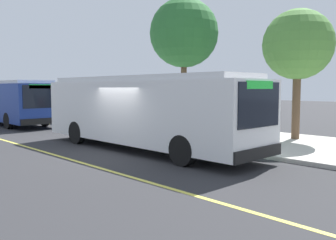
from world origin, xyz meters
name	(u,v)px	position (x,y,z in m)	size (l,w,h in m)	color
ground_plane	(124,152)	(0.00, 0.00, 0.00)	(120.00, 120.00, 0.00)	#2B2B2D
sidewalk_curb	(222,136)	(0.00, 6.00, 0.07)	(44.00, 6.40, 0.15)	#B7B2A8
lane_stripe_center	(72,160)	(0.00, -2.20, 0.00)	(36.00, 0.14, 0.01)	#E0D64C
transit_bus_main	(143,110)	(-0.04, 1.01, 1.62)	(10.78, 2.73, 2.95)	white
transit_bus_second	(7,101)	(-14.91, 0.91, 1.62)	(11.16, 2.64, 2.95)	navy
bus_shelter	(201,99)	(-1.00, 5.57, 1.92)	(2.90, 1.60, 2.48)	#333338
waiting_bench	(206,125)	(-0.55, 5.42, 0.63)	(1.60, 0.48, 0.95)	brown
route_sign_post	(217,100)	(1.46, 3.82, 1.96)	(0.44, 0.08, 2.80)	#333338
pedestrian_commuter	(171,115)	(-1.87, 4.32, 1.12)	(0.24, 0.40, 1.69)	#282D47
street_tree_near_shelter	(184,33)	(-4.44, 7.83, 5.79)	(4.17, 4.17, 7.75)	brown
street_tree_upstreet	(298,45)	(3.15, 7.42, 4.41)	(3.16, 3.16, 5.87)	brown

